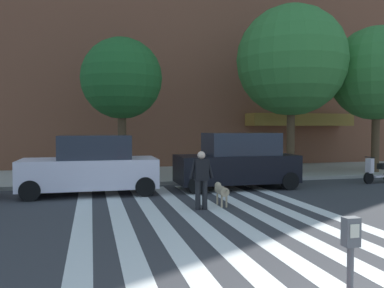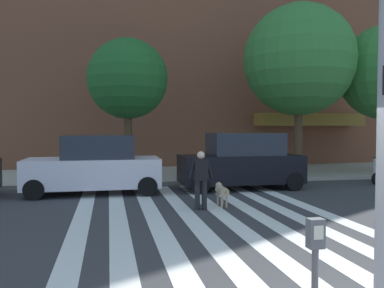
% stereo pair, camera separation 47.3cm
% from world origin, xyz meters
% --- Properties ---
extents(ground_plane, '(160.00, 160.00, 0.00)m').
position_xyz_m(ground_plane, '(0.00, 5.88, 0.00)').
color(ground_plane, '#353538').
extents(sidewalk_far, '(80.00, 6.00, 0.15)m').
position_xyz_m(sidewalk_far, '(0.00, 14.76, 0.07)').
color(sidewalk_far, '#9C9789').
rests_on(sidewalk_far, ground_plane).
extents(crosswalk_stripes, '(6.75, 11.16, 0.01)m').
position_xyz_m(crosswalk_stripes, '(-0.24, 5.88, 0.00)').
color(crosswalk_stripes, silver).
rests_on(crosswalk_stripes, ground_plane).
extents(parking_meter_third_along, '(0.14, 0.11, 1.36)m').
position_xyz_m(parking_meter_third_along, '(-0.95, -0.73, 1.03)').
color(parking_meter_third_along, '#515456').
rests_on(parking_meter_third_along, sidewalk_near).
extents(parked_car_behind_first, '(4.57, 2.07, 2.03)m').
position_xyz_m(parked_car_behind_first, '(-3.18, 10.30, 0.97)').
color(parked_car_behind_first, silver).
rests_on(parked_car_behind_first, ground_plane).
extents(parked_car_third_in_line, '(4.53, 1.98, 2.10)m').
position_xyz_m(parked_car_third_in_line, '(2.18, 10.30, 1.01)').
color(parked_car_third_in_line, black).
rests_on(parked_car_third_in_line, ground_plane).
extents(parked_scooter, '(1.63, 0.58, 1.11)m').
position_xyz_m(parked_scooter, '(8.38, 10.22, 0.48)').
color(parked_scooter, black).
rests_on(parked_scooter, ground_plane).
extents(street_tree_nearest, '(3.48, 3.48, 6.00)m').
position_xyz_m(street_tree_nearest, '(-1.87, 13.60, 4.38)').
color(street_tree_nearest, '#4C3823').
rests_on(street_tree_nearest, sidewalk_far).
extents(street_tree_middle, '(5.16, 5.16, 7.87)m').
position_xyz_m(street_tree_middle, '(5.98, 13.29, 5.42)').
color(street_tree_middle, '#4C3823').
rests_on(street_tree_middle, sidewalk_far).
extents(street_tree_further, '(4.49, 4.49, 7.00)m').
position_xyz_m(street_tree_further, '(10.20, 12.71, 4.89)').
color(street_tree_further, '#4C3823').
rests_on(street_tree_further, sidewalk_far).
extents(pedestrian_dog_walker, '(0.71, 0.25, 1.64)m').
position_xyz_m(pedestrian_dog_walker, '(-0.19, 6.91, 0.93)').
color(pedestrian_dog_walker, black).
rests_on(pedestrian_dog_walker, ground_plane).
extents(dog_on_leash, '(0.28, 1.07, 0.65)m').
position_xyz_m(dog_on_leash, '(0.54, 7.31, 0.44)').
color(dog_on_leash, tan).
rests_on(dog_on_leash, ground_plane).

